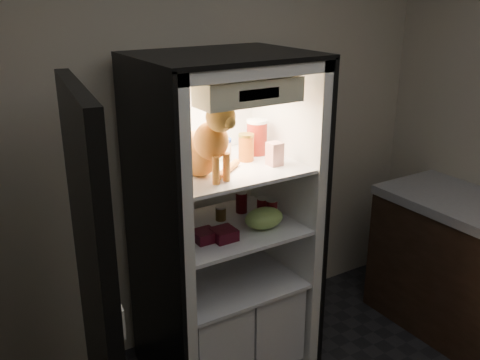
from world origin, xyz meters
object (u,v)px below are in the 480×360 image
at_px(tabby_cat, 205,146).
at_px(soda_can_c, 272,210).
at_px(salsa_jar, 246,147).
at_px(berry_box_left, 205,236).
at_px(soda_can_a, 241,202).
at_px(grape_bag, 264,218).
at_px(soda_can_b, 263,208).
at_px(parmesan_shaker, 213,151).
at_px(mayo_tub, 224,149).
at_px(berry_box_right, 224,234).
at_px(pepper_jar, 257,137).
at_px(condiment_jar, 221,213).
at_px(cream_carton, 275,154).
at_px(refrigerator, 222,246).

height_order(tabby_cat, soda_can_c, tabby_cat).
xyz_separation_m(salsa_jar, soda_can_c, (0.12, -0.09, -0.36)).
bearing_deg(berry_box_left, soda_can_a, 31.02).
distance_m(soda_can_a, grape_bag, 0.25).
distance_m(tabby_cat, soda_can_b, 0.61).
relative_size(parmesan_shaker, mayo_tub, 1.39).
xyz_separation_m(berry_box_left, berry_box_right, (0.09, -0.04, 0.00)).
distance_m(mayo_tub, soda_can_b, 0.41).
distance_m(pepper_jar, condiment_jar, 0.47).
relative_size(tabby_cat, soda_can_c, 3.49).
relative_size(salsa_jar, condiment_jar, 1.82).
distance_m(cream_carton, soda_can_b, 0.36).
xyz_separation_m(grape_bag, berry_box_right, (-0.26, -0.01, -0.03)).
bearing_deg(grape_bag, salsa_jar, 99.38).
bearing_deg(soda_can_b, mayo_tub, 148.34).
distance_m(soda_can_b, berry_box_right, 0.35).
distance_m(mayo_tub, berry_box_right, 0.47).
distance_m(parmesan_shaker, berry_box_right, 0.44).
height_order(soda_can_b, grape_bag, soda_can_b).
bearing_deg(soda_can_c, soda_can_a, 113.58).
bearing_deg(condiment_jar, grape_bag, -55.07).
bearing_deg(berry_box_right, soda_can_b, 19.89).
bearing_deg(parmesan_shaker, soda_can_b, -11.51).
bearing_deg(soda_can_a, berry_box_right, -136.41).
height_order(mayo_tub, soda_can_a, mayo_tub).
bearing_deg(grape_bag, berry_box_right, -177.54).
xyz_separation_m(cream_carton, berry_box_right, (-0.32, -0.01, -0.38)).
relative_size(refrigerator, grape_bag, 8.38).
height_order(parmesan_shaker, salsa_jar, parmesan_shaker).
height_order(salsa_jar, cream_carton, salsa_jar).
distance_m(parmesan_shaker, grape_bag, 0.47).
xyz_separation_m(condiment_jar, berry_box_left, (-0.20, -0.18, -0.01)).
relative_size(parmesan_shaker, berry_box_right, 1.39).
relative_size(refrigerator, berry_box_right, 15.72).
bearing_deg(soda_can_c, cream_carton, -116.61).
distance_m(pepper_jar, berry_box_right, 0.60).
distance_m(parmesan_shaker, condiment_jar, 0.40).
xyz_separation_m(cream_carton, soda_can_c, (0.03, 0.06, -0.35)).
bearing_deg(parmesan_shaker, refrigerator, 20.52).
relative_size(soda_can_a, berry_box_right, 1.04).
bearing_deg(pepper_jar, mayo_tub, 179.44).
bearing_deg(berry_box_left, berry_box_right, -23.85).
height_order(tabby_cat, soda_can_b, tabby_cat).
relative_size(soda_can_a, berry_box_left, 1.10).
height_order(refrigerator, soda_can_b, refrigerator).
xyz_separation_m(parmesan_shaker, pepper_jar, (0.31, 0.05, 0.02)).
height_order(tabby_cat, cream_carton, tabby_cat).
distance_m(refrigerator, berry_box_left, 0.30).
bearing_deg(grape_bag, tabby_cat, 174.01).
bearing_deg(soda_can_a, cream_carton, -77.85).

